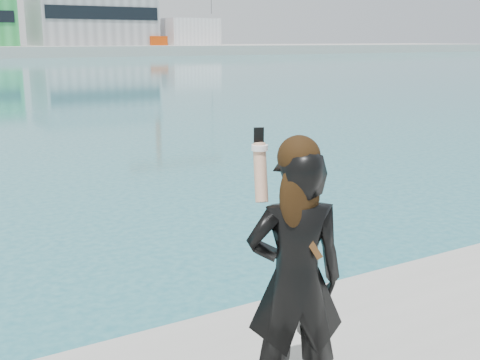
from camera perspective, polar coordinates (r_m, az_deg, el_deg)
name	(u,v)px	position (r m, az deg, el deg)	size (l,w,h in m)	color
warehouse_grey_right	(92,16)	(138.09, -13.83, 14.88)	(25.50, 15.35, 12.50)	gray
ancillary_shed	(188,32)	(144.44, -4.93, 13.82)	(12.00, 10.00, 6.00)	silver
flagpole_right	(13,22)	(126.81, -20.75, 13.83)	(1.28, 0.16, 8.00)	silver
woman	(296,273)	(3.96, 5.29, -8.74)	(0.76, 0.65, 1.88)	black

